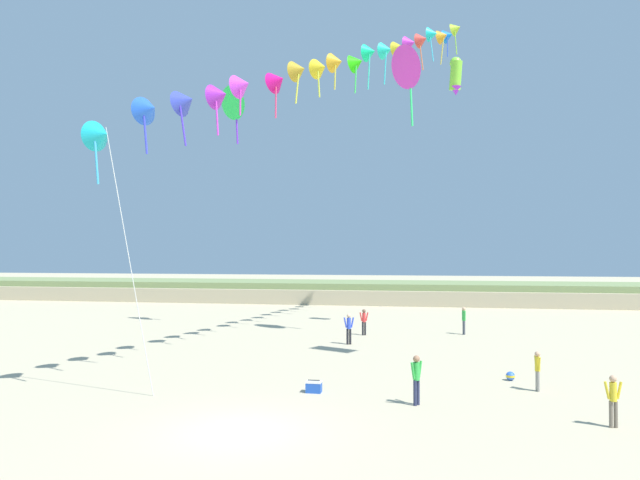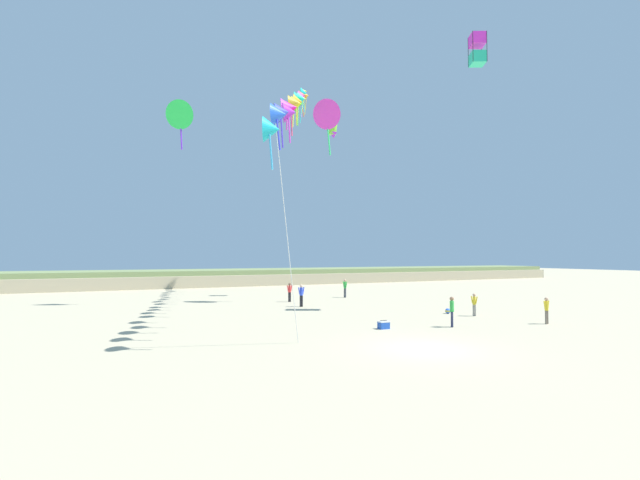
# 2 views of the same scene
# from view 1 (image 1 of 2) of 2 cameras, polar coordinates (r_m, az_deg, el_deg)

# --- Properties ---
(ground_plane) EXTENTS (240.00, 240.00, 0.00)m
(ground_plane) POSITION_cam_1_polar(r_m,az_deg,el_deg) (17.51, -8.18, -18.46)
(ground_plane) COLOR #C1B28E
(dune_ridge) EXTENTS (120.00, 11.04, 2.10)m
(dune_ridge) POSITION_cam_1_polar(r_m,az_deg,el_deg) (61.79, 5.34, -5.17)
(dune_ridge) COLOR tan
(dune_ridge) RESTS_ON ground
(person_near_left) EXTENTS (0.24, 0.61, 1.74)m
(person_near_left) POSITION_cam_1_polar(r_m,az_deg,el_deg) (37.71, 14.19, -7.63)
(person_near_left) COLOR #474C56
(person_near_left) RESTS_ON ground
(person_near_right) EXTENTS (0.20, 0.52, 1.49)m
(person_near_right) POSITION_cam_1_polar(r_m,az_deg,el_deg) (23.31, 20.93, -11.88)
(person_near_right) COLOR gray
(person_near_right) RESTS_ON ground
(person_mid_center) EXTENTS (0.57, 0.23, 1.64)m
(person_mid_center) POSITION_cam_1_polar(r_m,az_deg,el_deg) (36.40, 4.42, -7.99)
(person_mid_center) COLOR black
(person_mid_center) RESTS_ON ground
(person_far_left) EXTENTS (0.54, 0.21, 1.55)m
(person_far_left) POSITION_cam_1_polar(r_m,az_deg,el_deg) (19.53, 27.27, -13.80)
(person_far_left) COLOR #726656
(person_far_left) RESTS_ON ground
(person_far_right) EXTENTS (0.42, 0.52, 1.68)m
(person_far_right) POSITION_cam_1_polar(r_m,az_deg,el_deg) (20.16, 9.62, -13.30)
(person_far_right) COLOR #282D4C
(person_far_right) RESTS_ON ground
(person_far_center) EXTENTS (0.61, 0.24, 1.74)m
(person_far_center) POSITION_cam_1_polar(r_m,az_deg,el_deg) (32.71, 2.91, -8.64)
(person_far_center) COLOR black
(person_far_center) RESTS_ON ground
(kite_banner_string) EXTENTS (15.28, 31.18, 24.52)m
(kite_banner_string) POSITION_cam_1_polar(r_m,az_deg,el_deg) (35.63, 3.44, 17.65)
(kite_banner_string) COLOR #18B4C3
(large_kite_low_lead) EXTENTS (2.91, 3.03, 5.05)m
(large_kite_low_lead) POSITION_cam_1_polar(r_m,az_deg,el_deg) (36.24, 9.09, 16.79)
(large_kite_low_lead) COLOR #EE38C8
(large_kite_mid_trail) EXTENTS (1.11, 1.30, 2.60)m
(large_kite_mid_trail) POSITION_cam_1_polar(r_m,az_deg,el_deg) (41.06, 13.42, 15.80)
(large_kite_mid_trail) COLOR #86E937
(large_kite_high_solo) EXTENTS (2.74, 2.41, 4.16)m
(large_kite_high_solo) POSITION_cam_1_polar(r_m,az_deg,el_deg) (41.03, -8.31, 13.47)
(large_kite_high_solo) COLOR #29EA54
(beach_cooler) EXTENTS (0.58, 0.41, 0.46)m
(beach_cooler) POSITION_cam_1_polar(r_m,az_deg,el_deg) (21.80, -0.62, -14.45)
(beach_cooler) COLOR blue
(beach_cooler) RESTS_ON ground
(beach_ball) EXTENTS (0.36, 0.36, 0.36)m
(beach_ball) POSITION_cam_1_polar(r_m,az_deg,el_deg) (24.97, 18.50, -12.77)
(beach_ball) COLOR blue
(beach_ball) RESTS_ON ground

